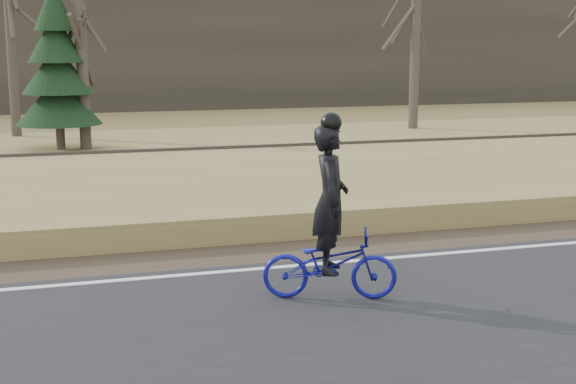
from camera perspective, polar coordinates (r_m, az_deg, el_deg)
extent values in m
plane|color=olive|center=(12.21, 9.88, -4.99)|extent=(120.00, 120.00, 0.00)
cube|color=black|center=(10.14, 16.25, -8.35)|extent=(120.00, 6.00, 0.06)
cube|color=silver|center=(12.37, 9.48, -4.46)|extent=(120.00, 0.12, 0.01)
cube|color=#473A2B|center=(13.26, 7.57, -3.59)|extent=(120.00, 1.60, 0.04)
cube|color=olive|center=(15.93, 3.17, -0.38)|extent=(120.00, 5.00, 0.44)
cube|color=slate|center=(19.49, -0.62, 1.67)|extent=(120.00, 3.00, 0.45)
cube|color=black|center=(19.44, -0.62, 2.53)|extent=(120.00, 2.40, 0.14)
cube|color=brown|center=(18.74, -0.01, 2.67)|extent=(120.00, 0.07, 0.15)
cube|color=brown|center=(20.11, -1.20, 3.21)|extent=(120.00, 0.07, 0.15)
cube|color=#383328|center=(40.85, -9.36, 10.11)|extent=(120.00, 4.00, 6.00)
imported|color=navy|center=(10.13, 2.99, -5.15)|extent=(1.78, 1.10, 0.88)
imported|color=black|center=(9.93, 3.03, -0.51)|extent=(0.64, 0.78, 1.85)
sphere|color=black|center=(9.79, 3.09, 4.94)|extent=(0.26, 0.26, 0.26)
cylinder|color=#4B4237|center=(29.70, -19.12, 10.39)|extent=(0.36, 0.36, 6.88)
cylinder|color=#4B4237|center=(25.44, -14.47, 9.71)|extent=(0.36, 0.36, 6.00)
cylinder|color=#4B4237|center=(31.12, 9.11, 12.89)|extent=(0.36, 0.36, 9.13)
cylinder|color=#4B4237|center=(25.72, -15.88, 4.08)|extent=(0.28, 0.28, 1.02)
cone|color=black|center=(25.63, -16.00, 6.31)|extent=(2.60, 2.60, 1.49)
cone|color=black|center=(25.58, -16.11, 8.41)|extent=(2.15, 2.15, 1.49)
cone|color=black|center=(25.57, -16.21, 10.51)|extent=(1.70, 1.70, 1.49)
cone|color=black|center=(25.59, -16.32, 12.61)|extent=(1.25, 1.25, 1.49)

